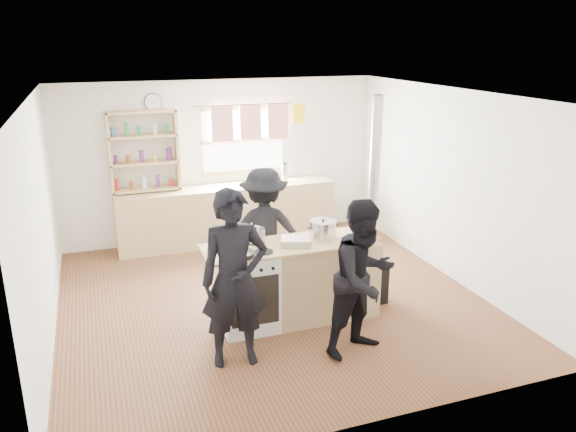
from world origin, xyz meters
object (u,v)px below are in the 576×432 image
(stockpot_counter, at_px, (323,229))
(flue_heater, at_px, (371,251))
(roast_tray, at_px, (296,241))
(stockpot_stove, at_px, (255,235))
(person_near_left, at_px, (234,279))
(bread_board, at_px, (366,234))
(person_far, at_px, (264,231))
(cooking_island, at_px, (298,281))
(thermos, at_px, (284,173))
(skillet_greens, at_px, (243,254))
(person_near_right, at_px, (364,278))

(stockpot_counter, xyz_separation_m, flue_heater, (0.67, 0.08, -0.39))
(roast_tray, bearing_deg, stockpot_stove, 149.94)
(stockpot_stove, distance_m, flue_heater, 1.48)
(roast_tray, xyz_separation_m, stockpot_counter, (0.37, 0.11, 0.06))
(flue_heater, xyz_separation_m, person_near_left, (-1.88, -0.78, 0.25))
(bread_board, xyz_separation_m, person_far, (-0.92, 0.96, -0.18))
(cooking_island, bearing_deg, flue_heater, 7.98)
(roast_tray, height_order, stockpot_stove, stockpot_stove)
(stockpot_counter, bearing_deg, cooking_island, -169.22)
(stockpot_counter, height_order, bread_board, stockpot_counter)
(cooking_island, xyz_separation_m, stockpot_stove, (-0.44, 0.18, 0.54))
(roast_tray, bearing_deg, cooking_island, 46.33)
(bread_board, distance_m, person_far, 1.34)
(roast_tray, relative_size, person_far, 0.24)
(thermos, height_order, roast_tray, thermos)
(stockpot_stove, bearing_deg, flue_heater, -1.46)
(thermos, bearing_deg, stockpot_stove, -115.59)
(flue_heater, distance_m, person_near_left, 2.06)
(thermos, bearing_deg, stockpot_counter, -99.99)
(cooking_island, relative_size, person_far, 1.23)
(stockpot_counter, bearing_deg, flue_heater, 6.60)
(cooking_island, xyz_separation_m, bread_board, (0.79, -0.12, 0.51))
(roast_tray, distance_m, person_far, 0.91)
(bread_board, bearing_deg, roast_tray, 175.54)
(person_near_left, bearing_deg, thermos, 68.96)
(cooking_island, height_order, person_far, person_far)
(person_far, bearing_deg, stockpot_counter, 132.15)
(stockpot_stove, bearing_deg, thermos, 64.41)
(skillet_greens, bearing_deg, person_near_left, -114.65)
(cooking_island, xyz_separation_m, person_far, (-0.14, 0.84, 0.34))
(cooking_island, xyz_separation_m, person_near_left, (-0.89, -0.65, 0.43))
(stockpot_counter, bearing_deg, person_near_left, -149.86)
(skillet_greens, height_order, bread_board, bread_board)
(skillet_greens, xyz_separation_m, roast_tray, (0.64, 0.14, 0.01))
(person_far, bearing_deg, thermos, -104.49)
(roast_tray, height_order, person_near_left, person_near_left)
(cooking_island, xyz_separation_m, flue_heater, (0.99, 0.14, 0.18))
(roast_tray, height_order, bread_board, bread_board)
(flue_heater, xyz_separation_m, person_near_right, (-0.62, -1.02, 0.17))
(skillet_greens, relative_size, person_far, 0.23)
(flue_heater, bearing_deg, cooking_island, -172.02)
(bread_board, bearing_deg, flue_heater, 51.15)
(skillet_greens, relative_size, flue_heater, 0.15)
(stockpot_stove, height_order, flue_heater, flue_heater)
(skillet_greens, height_order, person_near_left, person_near_left)
(cooking_island, distance_m, flue_heater, 1.02)
(cooking_island, bearing_deg, roast_tray, -133.67)
(stockpot_counter, relative_size, person_near_right, 0.19)
(skillet_greens, distance_m, stockpot_counter, 1.05)
(person_near_right, bearing_deg, stockpot_stove, 109.35)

